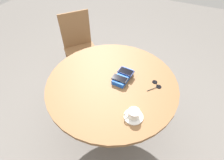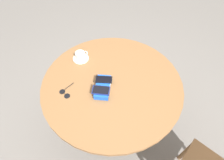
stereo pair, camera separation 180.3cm
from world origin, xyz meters
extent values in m
plane|color=slate|center=(0.00, 0.00, 0.00)|extent=(8.00, 8.00, 0.00)
cylinder|color=#2D2D2D|center=(0.00, 0.00, 0.01)|extent=(0.38, 0.38, 0.02)
cylinder|color=#2D2D2D|center=(0.00, 0.00, 0.38)|extent=(0.07, 0.07, 0.72)
cylinder|color=brown|center=(0.00, 0.00, 0.75)|extent=(1.09, 1.09, 0.03)
cube|color=blue|center=(-0.07, 0.07, 0.79)|extent=(0.21, 0.12, 0.04)
cube|color=white|center=(-0.07, 0.01, 0.78)|extent=(0.11, 0.01, 0.02)
cube|color=navy|center=(-0.12, 0.07, 0.81)|extent=(0.08, 0.13, 0.01)
cube|color=black|center=(-0.12, 0.07, 0.82)|extent=(0.07, 0.12, 0.00)
cube|color=black|center=(-0.02, 0.06, 0.81)|extent=(0.07, 0.13, 0.01)
cube|color=black|center=(-0.02, 0.06, 0.82)|extent=(0.06, 0.11, 0.00)
cylinder|color=silver|center=(0.24, 0.28, 0.77)|extent=(0.14, 0.14, 0.01)
cylinder|color=silver|center=(0.24, 0.28, 0.81)|extent=(0.08, 0.08, 0.06)
cylinder|color=tan|center=(0.24, 0.28, 0.83)|extent=(0.07, 0.07, 0.00)
torus|color=silver|center=(0.27, 0.24, 0.81)|extent=(0.04, 0.05, 0.05)
cylinder|color=black|center=(-0.15, 0.32, 0.77)|extent=(0.04, 0.04, 0.00)
cylinder|color=black|center=(-0.11, 0.37, 0.77)|extent=(0.04, 0.04, 0.00)
cylinder|color=black|center=(-0.13, 0.34, 0.77)|extent=(0.04, 0.05, 0.00)
cylinder|color=black|center=(-0.06, 0.32, 0.77)|extent=(0.07, 0.06, 0.00)
cube|color=brown|center=(-0.58, -0.70, 0.44)|extent=(0.56, 0.56, 0.02)
cube|color=brown|center=(-0.70, -0.84, 0.68)|extent=(0.30, 0.25, 0.46)
cylinder|color=brown|center=(-0.33, -0.68, 0.22)|extent=(0.04, 0.04, 0.43)
cylinder|color=brown|center=(-0.60, -0.45, 0.22)|extent=(0.04, 0.04, 0.43)
cylinder|color=brown|center=(-0.56, -0.95, 0.22)|extent=(0.04, 0.04, 0.43)
cylinder|color=brown|center=(-0.83, -0.72, 0.22)|extent=(0.04, 0.04, 0.43)
camera|label=1|loc=(0.91, 0.43, 1.81)|focal=28.00mm
camera|label=2|loc=(-0.84, -0.03, 1.83)|focal=28.00mm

